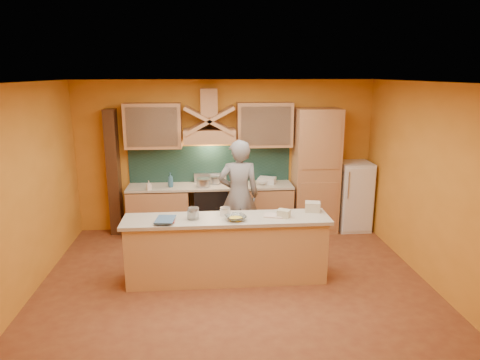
{
  "coord_description": "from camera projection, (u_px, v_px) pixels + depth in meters",
  "views": [
    {
      "loc": [
        -0.37,
        -5.37,
        2.92
      ],
      "look_at": [
        0.14,
        0.9,
        1.33
      ],
      "focal_mm": 32.0,
      "sensor_mm": 36.0,
      "label": 1
    }
  ],
  "objects": [
    {
      "name": "floor",
      "position": [
        235.0,
        289.0,
        5.94
      ],
      "size": [
        5.5,
        5.0,
        0.01
      ],
      "primitive_type": "cube",
      "color": "brown",
      "rests_on": "ground"
    },
    {
      "name": "ceiling",
      "position": [
        235.0,
        82.0,
        5.25
      ],
      "size": [
        5.5,
        5.0,
        0.01
      ],
      "primitive_type": "cube",
      "color": "white",
      "rests_on": "wall_back"
    },
    {
      "name": "wall_back",
      "position": [
        226.0,
        156.0,
        8.01
      ],
      "size": [
        5.5,
        0.02,
        2.8
      ],
      "primitive_type": "cube",
      "color": "orange",
      "rests_on": "floor"
    },
    {
      "name": "wall_front",
      "position": [
        259.0,
        283.0,
        3.18
      ],
      "size": [
        5.5,
        0.02,
        2.8
      ],
      "primitive_type": "cube",
      "color": "orange",
      "rests_on": "floor"
    },
    {
      "name": "wall_left",
      "position": [
        17.0,
        197.0,
        5.38
      ],
      "size": [
        0.02,
        5.0,
        2.8
      ],
      "primitive_type": "cube",
      "color": "orange",
      "rests_on": "floor"
    },
    {
      "name": "wall_right",
      "position": [
        437.0,
        188.0,
        5.81
      ],
      "size": [
        0.02,
        5.0,
        2.8
      ],
      "primitive_type": "cube",
      "color": "orange",
      "rests_on": "floor"
    },
    {
      "name": "base_cabinet_left",
      "position": [
        159.0,
        212.0,
        7.86
      ],
      "size": [
        1.1,
        0.6,
        0.86
      ],
      "primitive_type": "cube",
      "color": "tan",
      "rests_on": "floor"
    },
    {
      "name": "base_cabinet_right",
      "position": [
        262.0,
        209.0,
        8.01
      ],
      "size": [
        1.1,
        0.6,
        0.86
      ],
      "primitive_type": "cube",
      "color": "tan",
      "rests_on": "floor"
    },
    {
      "name": "counter_top",
      "position": [
        211.0,
        186.0,
        7.82
      ],
      "size": [
        3.0,
        0.62,
        0.04
      ],
      "primitive_type": "cube",
      "color": "beige",
      "rests_on": "base_cabinet_left"
    },
    {
      "name": "stove",
      "position": [
        211.0,
        210.0,
        7.93
      ],
      "size": [
        0.6,
        0.58,
        0.9
      ],
      "primitive_type": "cube",
      "color": "black",
      "rests_on": "floor"
    },
    {
      "name": "backsplash",
      "position": [
        210.0,
        164.0,
        8.01
      ],
      "size": [
        3.0,
        0.03,
        0.7
      ],
      "primitive_type": "cube",
      "color": "#16322D",
      "rests_on": "wall_back"
    },
    {
      "name": "range_hood",
      "position": [
        210.0,
        136.0,
        7.64
      ],
      "size": [
        0.92,
        0.5,
        0.24
      ],
      "primitive_type": "cube",
      "color": "tan",
      "rests_on": "wall_back"
    },
    {
      "name": "hood_chimney",
      "position": [
        209.0,
        103.0,
        7.6
      ],
      "size": [
        0.3,
        0.3,
        0.5
      ],
      "primitive_type": "cube",
      "color": "tan",
      "rests_on": "wall_back"
    },
    {
      "name": "upper_cabinet_left",
      "position": [
        153.0,
        126.0,
        7.59
      ],
      "size": [
        1.0,
        0.35,
        0.8
      ],
      "primitive_type": "cube",
      "color": "tan",
      "rests_on": "wall_back"
    },
    {
      "name": "upper_cabinet_right",
      "position": [
        265.0,
        125.0,
        7.75
      ],
      "size": [
        1.0,
        0.35,
        0.8
      ],
      "primitive_type": "cube",
      "color": "tan",
      "rests_on": "wall_back"
    },
    {
      "name": "pantry_column",
      "position": [
        316.0,
        171.0,
        7.91
      ],
      "size": [
        0.8,
        0.6,
        2.3
      ],
      "primitive_type": "cube",
      "color": "tan",
      "rests_on": "floor"
    },
    {
      "name": "fridge",
      "position": [
        353.0,
        196.0,
        8.09
      ],
      "size": [
        0.58,
        0.6,
        1.3
      ],
      "primitive_type": "cube",
      "color": "white",
      "rests_on": "floor"
    },
    {
      "name": "trim_column_left",
      "position": [
        114.0,
        173.0,
        7.77
      ],
      "size": [
        0.2,
        0.3,
        2.3
      ],
      "primitive_type": "cube",
      "color": "#472816",
      "rests_on": "floor"
    },
    {
      "name": "island_body",
      "position": [
        227.0,
        251.0,
        6.11
      ],
      "size": [
        2.8,
        0.55,
        0.88
      ],
      "primitive_type": "cube",
      "color": "#DEAC71",
      "rests_on": "floor"
    },
    {
      "name": "island_top",
      "position": [
        227.0,
        219.0,
        5.99
      ],
      "size": [
        2.9,
        0.62,
        0.05
      ],
      "primitive_type": "cube",
      "color": "beige",
      "rests_on": "island_body"
    },
    {
      "name": "person",
      "position": [
        239.0,
        196.0,
        7.08
      ],
      "size": [
        0.7,
        0.47,
        1.88
      ],
      "primitive_type": "imported",
      "rotation": [
        0.0,
        0.0,
        3.18
      ],
      "color": "gray",
      "rests_on": "floor"
    },
    {
      "name": "pot_large",
      "position": [
        203.0,
        184.0,
        7.7
      ],
      "size": [
        0.32,
        0.32,
        0.15
      ],
      "primitive_type": "cylinder",
      "rotation": [
        0.0,
        0.0,
        -0.33
      ],
      "color": "#B4B4BB",
      "rests_on": "stove"
    },
    {
      "name": "pot_small",
      "position": [
        215.0,
        181.0,
        7.9
      ],
      "size": [
        0.21,
        0.21,
        0.13
      ],
      "primitive_type": "cylinder",
      "rotation": [
        0.0,
        0.0,
        -0.21
      ],
      "color": "#B2B1B8",
      "rests_on": "stove"
    },
    {
      "name": "soap_bottle_a",
      "position": [
        149.0,
        185.0,
        7.47
      ],
      "size": [
        0.1,
        0.1,
        0.17
      ],
      "primitive_type": "imported",
      "rotation": [
        0.0,
        0.0,
        0.4
      ],
      "color": "white",
      "rests_on": "counter_top"
    },
    {
      "name": "soap_bottle_b",
      "position": [
        170.0,
        180.0,
        7.66
      ],
      "size": [
        0.13,
        0.13,
        0.26
      ],
      "primitive_type": "imported",
      "rotation": [
        0.0,
        0.0,
        0.4
      ],
      "color": "#2F6082",
      "rests_on": "counter_top"
    },
    {
      "name": "bowl_back",
      "position": [
        262.0,
        182.0,
        7.87
      ],
      "size": [
        0.27,
        0.27,
        0.07
      ],
      "primitive_type": "imported",
      "rotation": [
        0.0,
        0.0,
        -0.17
      ],
      "color": "silver",
      "rests_on": "counter_top"
    },
    {
      "name": "dish_rack",
      "position": [
        267.0,
        180.0,
        7.94
      ],
      "size": [
        0.37,
        0.33,
        0.11
      ],
      "primitive_type": "cube",
      "rotation": [
        0.0,
        0.0,
        -0.36
      ],
      "color": "white",
      "rests_on": "counter_top"
    },
    {
      "name": "book_lower",
      "position": [
        159.0,
        220.0,
        5.85
      ],
      "size": [
        0.23,
        0.3,
        0.03
      ],
      "primitive_type": "imported",
      "rotation": [
        0.0,
        0.0,
        0.05
      ],
      "color": "#C14A45",
      "rests_on": "island_top"
    },
    {
      "name": "book_upper",
      "position": [
        156.0,
        220.0,
        5.8
      ],
      "size": [
        0.28,
        0.37,
        0.03
      ],
      "primitive_type": "imported",
      "rotation": [
        0.0,
        0.0,
        -0.1
      ],
      "color": "#3C5D84",
      "rests_on": "island_top"
    },
    {
      "name": "jar_large",
      "position": [
        193.0,
        213.0,
        5.91
      ],
      "size": [
        0.18,
        0.18,
        0.16
      ],
      "primitive_type": "cylinder",
      "rotation": [
        0.0,
        0.0,
        0.15
      ],
      "color": "silver",
      "rests_on": "island_top"
    },
    {
      "name": "jar_small",
      "position": [
        191.0,
        215.0,
        5.9
      ],
      "size": [
        0.13,
        0.13,
        0.13
      ],
      "primitive_type": "cylinder",
      "rotation": [
        0.0,
        0.0,
        -0.21
      ],
      "color": "silver",
      "rests_on": "island_top"
    },
    {
      "name": "kitchen_scale",
      "position": [
        225.0,
        212.0,
        6.07
      ],
      "size": [
        0.15,
        0.15,
        0.1
      ],
      "primitive_type": "cube",
      "rotation": [
        0.0,
        0.0,
        -0.29
      ],
      "color": "white",
      "rests_on": "island_top"
    },
    {
      "name": "mixing_bowl",
      "position": [
        236.0,
        218.0,
        5.87
      ],
      "size": [
        0.36,
        0.36,
        0.07
      ],
      "primitive_type": "imported",
      "rotation": [
        0.0,
        0.0,
        0.36
      ],
      "color": "silver",
      "rests_on": "island_top"
    },
    {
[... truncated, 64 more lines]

